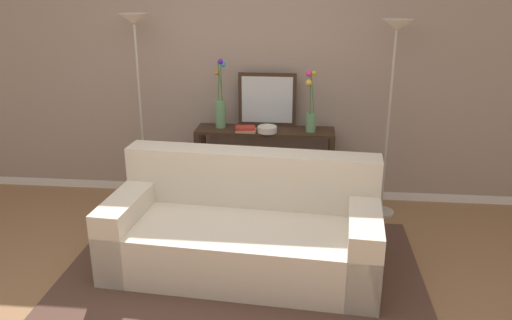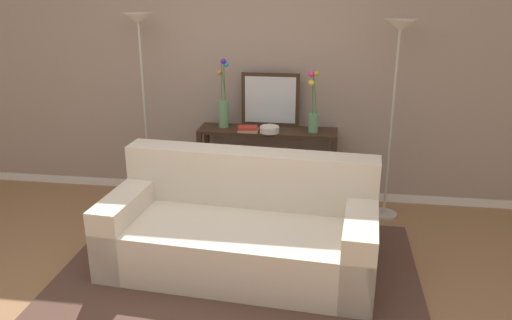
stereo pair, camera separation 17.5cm
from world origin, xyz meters
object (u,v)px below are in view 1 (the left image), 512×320
floor_lamp_left (137,58)px  wall_mirror (267,100)px  vase_short_flowers (311,111)px  vase_tall_flowers (220,108)px  book_stack (246,129)px  book_row_under_console (227,198)px  fruit_bowl (267,129)px  couch (245,230)px  floor_lamp_right (393,65)px  console_table (265,153)px

floor_lamp_left → wall_mirror: bearing=10.2°
wall_mirror → vase_short_flowers: size_ratio=0.97×
vase_tall_flowers → book_stack: size_ratio=3.30×
wall_mirror → vase_tall_flowers: bearing=-166.4°
vase_tall_flowers → book_row_under_console: bearing=-30.3°
fruit_bowl → couch: bearing=-94.4°
floor_lamp_left → book_row_under_console: floor_lamp_left is taller
vase_short_flowers → floor_lamp_right: bearing=-4.0°
vase_short_flowers → book_stack: (-0.62, -0.06, -0.18)m
book_stack → vase_tall_flowers: bearing=155.0°
couch → console_table: (0.05, 1.20, 0.25)m
wall_mirror → book_stack: wall_mirror is taller
console_table → floor_lamp_right: size_ratio=0.73×
floor_lamp_right → book_stack: size_ratio=9.06×
fruit_bowl → book_row_under_console: (-0.42, 0.10, -0.78)m
couch → vase_short_flowers: 1.45m
couch → wall_mirror: 1.54m
couch → vase_tall_flowers: 1.47m
floor_lamp_right → wall_mirror: floor_lamp_right is taller
couch → vase_tall_flowers: size_ratio=3.17×
vase_tall_flowers → console_table: bearing=-3.9°
console_table → fruit_bowl: 0.30m
wall_mirror → book_row_under_console: wall_mirror is taller
floor_lamp_left → book_stack: 1.23m
wall_mirror → couch: bearing=-92.7°
floor_lamp_right → floor_lamp_left: bearing=-180.0°
floor_lamp_right → book_row_under_console: bearing=177.0°
floor_lamp_left → book_stack: bearing=-0.6°
console_table → wall_mirror: (0.01, 0.14, 0.52)m
console_table → vase_tall_flowers: (-0.45, 0.03, 0.45)m
vase_short_flowers → book_row_under_console: 1.27m
floor_lamp_left → fruit_bowl: floor_lamp_left is taller
vase_short_flowers → fruit_bowl: vase_short_flowers is taller
fruit_bowl → book_row_under_console: fruit_bowl is taller
book_stack → couch: bearing=-83.5°
couch → vase_short_flowers: (0.49, 1.17, 0.70)m
console_table → book_stack: (-0.18, -0.09, 0.27)m
floor_lamp_left → book_stack: (1.04, -0.01, -0.67)m
wall_mirror → book_row_under_console: (-0.40, -0.14, -1.02)m
couch → vase_short_flowers: bearing=67.0°
floor_lamp_left → floor_lamp_right: size_ratio=1.02×
couch → wall_mirror: wall_mirror is taller
vase_tall_flowers → book_stack: (0.26, -0.12, -0.18)m
vase_tall_flowers → fruit_bowl: size_ratio=3.61×
book_row_under_console → floor_lamp_right: bearing=-3.0°
book_stack → vase_short_flowers: bearing=5.7°
floor_lamp_right → vase_short_flowers: (-0.73, 0.05, -0.46)m
console_table → book_stack: 0.34m
floor_lamp_right → fruit_bowl: (-1.14, -0.02, -0.63)m
vase_tall_flowers → book_row_under_console: vase_tall_flowers is taller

